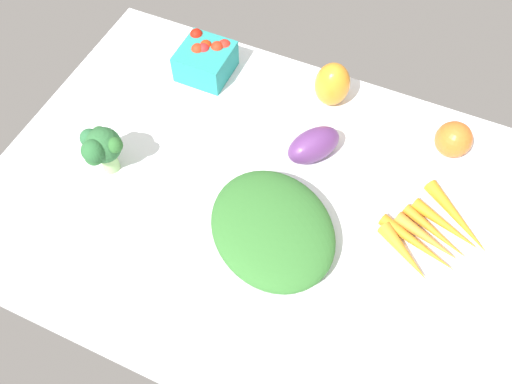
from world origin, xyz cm
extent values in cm
cube|color=white|center=(0.00, 0.00, 1.00)|extent=(104.00, 76.00, 2.00)
ellipsoid|color=#347230|center=(-6.30, 6.72, 5.45)|extent=(33.68, 32.94, 6.90)
cylinder|color=#9ECD80|center=(29.46, 5.40, 4.40)|extent=(3.34, 3.34, 4.80)
sphere|color=#2D6636|center=(29.46, 5.40, 9.43)|extent=(7.01, 7.01, 7.01)
sphere|color=#2E692E|center=(26.65, 5.25, 10.78)|extent=(3.12, 3.12, 3.12)
sphere|color=#2A6634|center=(29.44, 8.20, 11.10)|extent=(4.37, 4.37, 4.37)
sphere|color=#2A6531|center=(29.74, 8.19, 9.24)|extent=(3.71, 3.71, 3.71)
sphere|color=#2F6631|center=(31.53, 3.51, 9.54)|extent=(3.14, 3.14, 3.14)
sphere|color=#2B673C|center=(32.26, 5.45, 10.22)|extent=(3.69, 3.69, 3.69)
sphere|color=orange|center=(-31.51, -26.63, 5.69)|extent=(7.38, 7.38, 7.38)
cube|color=teal|center=(24.08, -26.13, 5.31)|extent=(11.14, 11.14, 6.61)
sphere|color=red|center=(24.58, -26.66, 8.23)|extent=(2.73, 2.73, 2.73)
sphere|color=red|center=(21.01, -29.78, 7.85)|extent=(3.11, 3.11, 3.11)
sphere|color=red|center=(24.66, -27.94, 8.04)|extent=(2.78, 2.78, 2.78)
sphere|color=red|center=(25.69, -25.92, 8.31)|extent=(2.85, 2.85, 2.85)
sphere|color=red|center=(28.13, -30.03, 8.25)|extent=(2.94, 2.94, 2.94)
sphere|color=red|center=(22.07, -28.33, 8.15)|extent=(3.01, 3.01, 3.01)
cone|color=orange|center=(-29.62, 0.59, 3.43)|extent=(11.80, 9.59, 2.85)
cone|color=orange|center=(-31.38, -2.23, 3.21)|extent=(15.90, 7.31, 2.43)
cone|color=orange|center=(-32.55, -4.10, 3.31)|extent=(13.39, 6.64, 2.63)
cone|color=orange|center=(-33.74, -6.01, 3.05)|extent=(13.82, 7.66, 2.11)
cone|color=orange|center=(-35.08, -8.16, 3.24)|extent=(14.13, 7.18, 2.48)
cone|color=orange|center=(-36.62, -10.64, 3.36)|extent=(14.83, 12.52, 2.72)
ellipsoid|color=#613374|center=(-6.33, -14.12, 5.28)|extent=(12.03, 13.32, 6.56)
ellipsoid|color=orange|center=(-4.51, -29.48, 7.11)|extent=(9.79, 9.79, 10.22)
camera|label=1|loc=(-22.05, 49.17, 89.79)|focal=37.11mm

